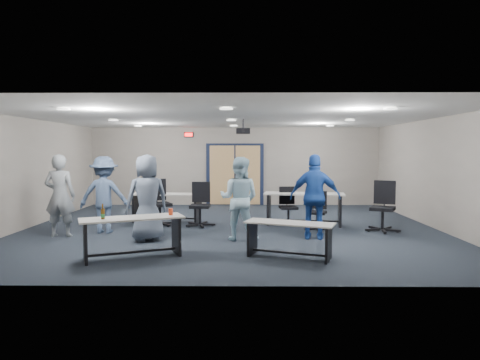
{
  "coord_description": "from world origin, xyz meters",
  "views": [
    {
      "loc": [
        0.34,
        -10.4,
        1.92
      ],
      "look_at": [
        0.23,
        -0.3,
        1.21
      ],
      "focal_mm": 32.0,
      "sensor_mm": 36.0,
      "label": 1
    }
  ],
  "objects_px": {
    "table_back_left": "(167,203)",
    "table_back_right": "(304,203)",
    "table_front_left": "(132,230)",
    "person_back": "(104,195)",
    "chair_loose_right": "(383,206)",
    "table_front_right": "(289,233)",
    "chair_back_b": "(200,204)",
    "person_gray": "(60,196)",
    "person_lightblue": "(239,199)",
    "person_plaid": "(147,198)",
    "chair_back_d": "(317,211)",
    "chair_back_c": "(288,206)",
    "person_navy": "(315,197)",
    "chair_back_a": "(160,202)"
  },
  "relations": [
    {
      "from": "table_back_left",
      "to": "table_back_right",
      "type": "height_order",
      "value": "table_back_right"
    },
    {
      "from": "table_front_left",
      "to": "person_back",
      "type": "height_order",
      "value": "person_back"
    },
    {
      "from": "table_front_left",
      "to": "chair_loose_right",
      "type": "xyz_separation_m",
      "value": [
        5.25,
        2.52,
        0.09
      ]
    },
    {
      "from": "table_front_left",
      "to": "chair_loose_right",
      "type": "bearing_deg",
      "value": 2.5
    },
    {
      "from": "table_front_right",
      "to": "chair_back_b",
      "type": "xyz_separation_m",
      "value": [
        -1.92,
        3.15,
        0.12
      ]
    },
    {
      "from": "person_gray",
      "to": "person_lightblue",
      "type": "distance_m",
      "value": 3.97
    },
    {
      "from": "table_back_right",
      "to": "person_plaid",
      "type": "height_order",
      "value": "person_plaid"
    },
    {
      "from": "chair_back_d",
      "to": "person_back",
      "type": "height_order",
      "value": "person_back"
    },
    {
      "from": "table_front_right",
      "to": "person_lightblue",
      "type": "xyz_separation_m",
      "value": [
        -0.91,
        1.52,
        0.45
      ]
    },
    {
      "from": "table_front_left",
      "to": "table_back_left",
      "type": "height_order",
      "value": "table_front_left"
    },
    {
      "from": "chair_back_b",
      "to": "chair_loose_right",
      "type": "relative_size",
      "value": 0.93
    },
    {
      "from": "table_front_left",
      "to": "chair_back_c",
      "type": "bearing_deg",
      "value": 24.3
    },
    {
      "from": "person_plaid",
      "to": "table_back_right",
      "type": "bearing_deg",
      "value": 179.69
    },
    {
      "from": "table_front_left",
      "to": "chair_back_b",
      "type": "relative_size",
      "value": 1.7
    },
    {
      "from": "person_plaid",
      "to": "person_navy",
      "type": "height_order",
      "value": "same"
    },
    {
      "from": "chair_back_a",
      "to": "person_navy",
      "type": "relative_size",
      "value": 0.64
    },
    {
      "from": "chair_back_d",
      "to": "person_navy",
      "type": "xyz_separation_m",
      "value": [
        -0.23,
        -1.02,
        0.45
      ]
    },
    {
      "from": "chair_loose_right",
      "to": "person_back",
      "type": "bearing_deg",
      "value": -151.84
    },
    {
      "from": "chair_back_d",
      "to": "person_back",
      "type": "distance_m",
      "value": 5.03
    },
    {
      "from": "table_front_right",
      "to": "table_back_right",
      "type": "xyz_separation_m",
      "value": [
        0.72,
        3.36,
        0.13
      ]
    },
    {
      "from": "table_front_left",
      "to": "person_lightblue",
      "type": "height_order",
      "value": "person_lightblue"
    },
    {
      "from": "person_plaid",
      "to": "person_gray",
      "type": "bearing_deg",
      "value": -39.88
    },
    {
      "from": "table_front_left",
      "to": "chair_back_b",
      "type": "height_order",
      "value": "chair_back_b"
    },
    {
      "from": "table_back_left",
      "to": "table_front_right",
      "type": "bearing_deg",
      "value": -47.02
    },
    {
      "from": "chair_back_a",
      "to": "table_front_right",
      "type": "bearing_deg",
      "value": -76.36
    },
    {
      "from": "chair_back_d",
      "to": "table_back_right",
      "type": "bearing_deg",
      "value": 126.36
    },
    {
      "from": "table_back_left",
      "to": "chair_loose_right",
      "type": "bearing_deg",
      "value": -7.92
    },
    {
      "from": "table_back_left",
      "to": "person_lightblue",
      "type": "height_order",
      "value": "person_lightblue"
    },
    {
      "from": "chair_back_c",
      "to": "person_navy",
      "type": "xyz_separation_m",
      "value": [
        0.39,
        -1.75,
        0.43
      ]
    },
    {
      "from": "chair_loose_right",
      "to": "chair_back_c",
      "type": "bearing_deg",
      "value": -176.19
    },
    {
      "from": "person_lightblue",
      "to": "chair_loose_right",
      "type": "bearing_deg",
      "value": -149.68
    },
    {
      "from": "table_front_left",
      "to": "person_navy",
      "type": "xyz_separation_m",
      "value": [
        3.52,
        1.66,
        0.41
      ]
    },
    {
      "from": "chair_back_c",
      "to": "person_navy",
      "type": "height_order",
      "value": "person_navy"
    },
    {
      "from": "chair_back_c",
      "to": "chair_loose_right",
      "type": "relative_size",
      "value": 0.81
    },
    {
      "from": "chair_back_a",
      "to": "chair_back_d",
      "type": "bearing_deg",
      "value": -37.46
    },
    {
      "from": "table_back_left",
      "to": "chair_back_a",
      "type": "bearing_deg",
      "value": -92.98
    },
    {
      "from": "chair_back_b",
      "to": "person_navy",
      "type": "xyz_separation_m",
      "value": [
        2.64,
        -1.53,
        0.36
      ]
    },
    {
      "from": "table_front_right",
      "to": "person_gray",
      "type": "xyz_separation_m",
      "value": [
        -4.87,
        1.79,
        0.48
      ]
    },
    {
      "from": "table_front_right",
      "to": "chair_back_a",
      "type": "height_order",
      "value": "chair_back_a"
    },
    {
      "from": "chair_back_d",
      "to": "person_back",
      "type": "bearing_deg",
      "value": -156.97
    },
    {
      "from": "person_plaid",
      "to": "chair_loose_right",
      "type": "bearing_deg",
      "value": 162.59
    },
    {
      "from": "person_gray",
      "to": "person_lightblue",
      "type": "height_order",
      "value": "person_gray"
    },
    {
      "from": "table_back_left",
      "to": "chair_loose_right",
      "type": "relative_size",
      "value": 1.62
    },
    {
      "from": "table_back_right",
      "to": "chair_back_a",
      "type": "bearing_deg",
      "value": -169.59
    },
    {
      "from": "chair_back_b",
      "to": "person_back",
      "type": "distance_m",
      "value": 2.32
    },
    {
      "from": "table_front_right",
      "to": "chair_loose_right",
      "type": "height_order",
      "value": "chair_loose_right"
    },
    {
      "from": "chair_back_b",
      "to": "person_gray",
      "type": "relative_size",
      "value": 0.61
    },
    {
      "from": "chair_back_d",
      "to": "person_plaid",
      "type": "bearing_deg",
      "value": -142.93
    },
    {
      "from": "person_navy",
      "to": "person_back",
      "type": "relative_size",
      "value": 1.03
    },
    {
      "from": "chair_back_c",
      "to": "person_back",
      "type": "relative_size",
      "value": 0.55
    }
  ]
}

